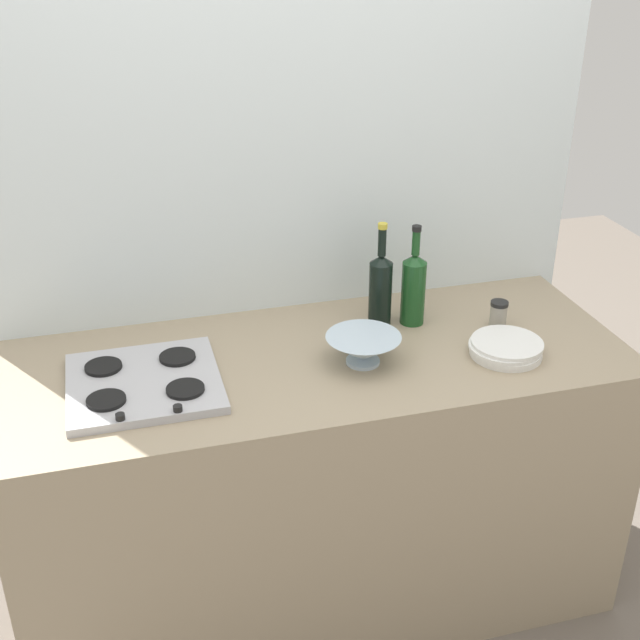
{
  "coord_description": "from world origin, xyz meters",
  "views": [
    {
      "loc": [
        -0.55,
        -1.99,
        2.08
      ],
      "look_at": [
        0.0,
        0.0,
        1.02
      ],
      "focal_mm": 46.22,
      "sensor_mm": 36.0,
      "label": 1
    }
  ],
  "objects_px": {
    "wine_bottle_leftmost": "(380,288)",
    "condiment_jar_front": "(498,314)",
    "plate_stack": "(506,348)",
    "stovetop_hob": "(144,383)",
    "mixing_bowl": "(363,348)",
    "wine_bottle_mid_left": "(413,287)"
  },
  "relations": [
    {
      "from": "mixing_bowl",
      "to": "condiment_jar_front",
      "type": "relative_size",
      "value": 2.5
    },
    {
      "from": "wine_bottle_leftmost",
      "to": "condiment_jar_front",
      "type": "distance_m",
      "value": 0.37
    },
    {
      "from": "plate_stack",
      "to": "wine_bottle_mid_left",
      "type": "relative_size",
      "value": 0.67
    },
    {
      "from": "wine_bottle_mid_left",
      "to": "mixing_bowl",
      "type": "bearing_deg",
      "value": -138.5
    },
    {
      "from": "plate_stack",
      "to": "condiment_jar_front",
      "type": "bearing_deg",
      "value": 71.02
    },
    {
      "from": "wine_bottle_leftmost",
      "to": "condiment_jar_front",
      "type": "bearing_deg",
      "value": -18.6
    },
    {
      "from": "stovetop_hob",
      "to": "wine_bottle_mid_left",
      "type": "relative_size",
      "value": 1.27
    },
    {
      "from": "plate_stack",
      "to": "wine_bottle_leftmost",
      "type": "xyz_separation_m",
      "value": [
        -0.29,
        0.28,
        0.1
      ]
    },
    {
      "from": "stovetop_hob",
      "to": "plate_stack",
      "type": "distance_m",
      "value": 1.03
    },
    {
      "from": "wine_bottle_leftmost",
      "to": "condiment_jar_front",
      "type": "relative_size",
      "value": 3.85
    },
    {
      "from": "plate_stack",
      "to": "condiment_jar_front",
      "type": "distance_m",
      "value": 0.18
    },
    {
      "from": "plate_stack",
      "to": "wine_bottle_leftmost",
      "type": "relative_size",
      "value": 0.65
    },
    {
      "from": "mixing_bowl",
      "to": "stovetop_hob",
      "type": "bearing_deg",
      "value": 176.85
    },
    {
      "from": "mixing_bowl",
      "to": "condiment_jar_front",
      "type": "distance_m",
      "value": 0.48
    },
    {
      "from": "stovetop_hob",
      "to": "wine_bottle_mid_left",
      "type": "distance_m",
      "value": 0.86
    },
    {
      "from": "plate_stack",
      "to": "condiment_jar_front",
      "type": "height_order",
      "value": "condiment_jar_front"
    },
    {
      "from": "plate_stack",
      "to": "mixing_bowl",
      "type": "distance_m",
      "value": 0.42
    },
    {
      "from": "stovetop_hob",
      "to": "wine_bottle_leftmost",
      "type": "xyz_separation_m",
      "value": [
        0.74,
        0.18,
        0.11
      ]
    },
    {
      "from": "wine_bottle_leftmost",
      "to": "condiment_jar_front",
      "type": "height_order",
      "value": "wine_bottle_leftmost"
    },
    {
      "from": "wine_bottle_mid_left",
      "to": "condiment_jar_front",
      "type": "xyz_separation_m",
      "value": [
        0.24,
        -0.1,
        -0.08
      ]
    },
    {
      "from": "stovetop_hob",
      "to": "wine_bottle_mid_left",
      "type": "height_order",
      "value": "wine_bottle_mid_left"
    },
    {
      "from": "stovetop_hob",
      "to": "condiment_jar_front",
      "type": "relative_size",
      "value": 4.72
    }
  ]
}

